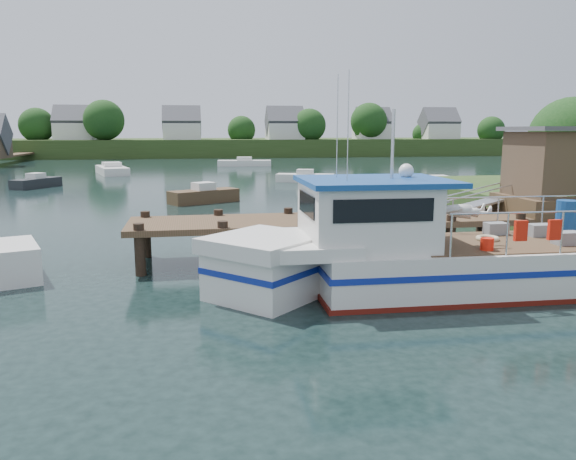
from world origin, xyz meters
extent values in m
plane|color=black|center=(0.00, 0.00, 0.00)|extent=(160.00, 160.00, 0.00)
cylinder|color=#332114|center=(14.00, 6.00, 1.52)|extent=(0.50, 0.50, 3.05)
sphere|color=#1B3F16|center=(14.00, 6.00, 3.96)|extent=(3.90, 3.90, 3.90)
cube|color=#2E451C|center=(0.00, 84.00, 1.40)|extent=(140.00, 24.00, 3.00)
cylinder|color=#332114|center=(-28.00, 79.00, 2.10)|extent=(0.60, 0.60, 4.20)
sphere|color=#1B3F16|center=(-28.00, 79.00, 5.21)|extent=(5.54, 5.54, 5.54)
cylinder|color=#332114|center=(-17.00, 75.00, 2.40)|extent=(0.60, 0.60, 4.80)
sphere|color=#1B3F16|center=(-17.00, 75.00, 5.95)|extent=(6.34, 6.34, 6.34)
cylinder|color=#332114|center=(-6.00, 77.00, 1.50)|extent=(0.60, 0.60, 3.00)
sphere|color=#1B3F16|center=(-6.00, 77.00, 3.72)|extent=(3.96, 3.96, 3.96)
cylinder|color=#332114|center=(5.00, 79.00, 1.80)|extent=(0.60, 0.60, 3.60)
sphere|color=#1B3F16|center=(5.00, 79.00, 4.46)|extent=(4.75, 4.75, 4.75)
cylinder|color=#332114|center=(16.00, 75.00, 2.10)|extent=(0.60, 0.60, 4.20)
sphere|color=#1B3F16|center=(16.00, 75.00, 5.21)|extent=(5.54, 5.54, 5.54)
cylinder|color=#332114|center=(27.00, 77.00, 2.40)|extent=(0.60, 0.60, 4.80)
sphere|color=#1B3F16|center=(27.00, 77.00, 5.95)|extent=(6.34, 6.34, 6.34)
cylinder|color=#332114|center=(38.00, 79.00, 1.50)|extent=(0.60, 0.60, 3.00)
sphere|color=#1B3F16|center=(38.00, 79.00, 3.72)|extent=(3.96, 3.96, 3.96)
cylinder|color=#332114|center=(49.00, 75.00, 1.80)|extent=(0.60, 0.60, 3.60)
sphere|color=#1B3F16|center=(49.00, 75.00, 4.46)|extent=(4.75, 4.75, 4.75)
cube|color=silver|center=(-22.00, 78.00, 4.00)|extent=(6.00, 5.00, 3.00)
cube|color=#47474C|center=(-22.00, 78.00, 5.90)|extent=(6.20, 5.09, 5.09)
cube|color=silver|center=(-5.00, 77.00, 4.00)|extent=(6.00, 5.00, 3.00)
cube|color=#47474C|center=(-5.00, 77.00, 5.90)|extent=(6.20, 5.09, 5.09)
cube|color=silver|center=(12.00, 76.00, 4.00)|extent=(6.00, 5.00, 3.00)
cube|color=#47474C|center=(12.00, 76.00, 5.90)|extent=(6.20, 5.09, 5.09)
cube|color=silver|center=(28.00, 78.00, 4.00)|extent=(6.00, 5.00, 3.00)
cube|color=#47474C|center=(28.00, 78.00, 5.90)|extent=(6.20, 5.09, 5.09)
cube|color=silver|center=(40.00, 77.00, 4.00)|extent=(6.00, 5.00, 3.00)
cube|color=#47474C|center=(40.00, 77.00, 5.90)|extent=(6.20, 5.09, 5.09)
cube|color=#4C3624|center=(-28.00, 64.00, 1.00)|extent=(2.20, 20.00, 0.25)
cube|color=#4C3624|center=(2.00, 0.00, 1.30)|extent=(16.00, 3.00, 0.20)
cylinder|color=black|center=(-5.50, -1.30, 0.65)|extent=(0.32, 0.32, 1.90)
cylinder|color=black|center=(-5.50, 1.30, 0.65)|extent=(0.32, 0.32, 1.90)
cylinder|color=black|center=(-3.00, -1.30, 0.65)|extent=(0.32, 0.32, 1.90)
cylinder|color=black|center=(-3.00, 1.30, 0.65)|extent=(0.32, 0.32, 1.90)
cylinder|color=black|center=(-0.50, -1.30, 0.65)|extent=(0.32, 0.32, 1.90)
cylinder|color=black|center=(-0.50, 1.30, 0.65)|extent=(0.32, 0.32, 1.90)
cylinder|color=black|center=(2.00, -1.30, 0.65)|extent=(0.32, 0.32, 1.90)
cylinder|color=black|center=(2.00, 1.30, 0.65)|extent=(0.32, 0.32, 1.90)
cylinder|color=black|center=(4.50, -1.30, 0.65)|extent=(0.32, 0.32, 1.90)
cylinder|color=black|center=(4.50, 1.30, 0.65)|extent=(0.32, 0.32, 1.90)
cylinder|color=black|center=(7.00, -1.30, 0.65)|extent=(0.32, 0.32, 1.90)
cylinder|color=black|center=(7.00, 1.30, 0.65)|extent=(0.32, 0.32, 1.90)
cylinder|color=black|center=(9.50, 1.30, 0.65)|extent=(0.32, 0.32, 1.90)
cube|color=#4C3624|center=(9.00, 0.00, 1.70)|extent=(3.20, 3.00, 0.60)
cube|color=#4B3A2A|center=(9.00, 0.00, 3.10)|extent=(2.60, 2.60, 2.40)
cube|color=#47474C|center=(9.00, 0.00, 4.40)|extent=(3.00, 3.00, 0.15)
cube|color=#A5A8AD|center=(6.70, 0.90, 1.65)|extent=(3.34, 0.90, 0.79)
cylinder|color=silver|center=(6.70, 0.50, 2.15)|extent=(3.34, 0.05, 0.76)
cylinder|color=silver|center=(6.70, 1.30, 2.15)|extent=(3.34, 0.05, 0.76)
cube|color=slate|center=(1.00, -1.00, 1.56)|extent=(0.60, 0.40, 0.30)
cube|color=slate|center=(2.00, -0.80, 1.56)|extent=(0.60, 0.40, 0.30)
cylinder|color=red|center=(3.00, -1.10, 1.55)|extent=(0.30, 0.30, 0.28)
cylinder|color=navy|center=(0.20, 0.90, 1.84)|extent=(0.56, 0.56, 0.85)
cube|color=silver|center=(3.51, -4.38, 0.64)|extent=(8.49, 3.56, 1.29)
cube|color=silver|center=(-2.10, -4.25, 0.64)|extent=(3.37, 3.37, 1.29)
cube|color=silver|center=(-2.10, -4.25, 1.46)|extent=(3.69, 3.68, 0.39)
cube|color=silver|center=(-0.98, -4.28, 1.42)|extent=(2.32, 3.25, 0.34)
cube|color=navy|center=(3.51, -4.38, 0.81)|extent=(8.60, 3.61, 0.16)
cube|color=navy|center=(-2.10, -4.25, 0.81)|extent=(3.43, 3.43, 0.16)
cube|color=#5E140D|center=(3.51, -4.38, 0.06)|extent=(8.60, 3.58, 0.16)
cube|color=#4C3624|center=(4.85, -4.41, 1.30)|extent=(6.12, 3.17, 0.04)
cube|color=silver|center=(0.59, -4.31, 2.13)|extent=(3.21, 2.99, 1.68)
cube|color=black|center=(0.56, -5.78, 2.47)|extent=(2.47, 0.10, 0.56)
cube|color=black|center=(0.62, -2.84, 2.47)|extent=(2.47, 0.10, 0.56)
cube|color=black|center=(-0.99, -4.28, 2.47)|extent=(0.09, 2.02, 0.56)
cube|color=navy|center=(0.81, -4.32, 3.03)|extent=(3.89, 3.34, 0.13)
cylinder|color=silver|center=(1.26, -4.33, 3.98)|extent=(0.09, 0.09, 1.79)
cylinder|color=silver|center=(-0.10, -4.86, 4.43)|extent=(0.03, 0.03, 2.69)
cylinder|color=silver|center=(-0.07, -3.74, 4.43)|extent=(0.03, 0.03, 2.69)
sphere|color=silver|center=(1.83, -3.89, 3.25)|extent=(0.41, 0.41, 0.40)
cylinder|color=silver|center=(4.98, -5.96, 2.36)|extent=(5.61, 0.18, 0.05)
cylinder|color=silver|center=(5.05, -2.87, 2.36)|extent=(5.61, 0.18, 0.05)
cylinder|color=silver|center=(2.24, -5.90, 1.82)|extent=(0.05, 0.05, 1.07)
cylinder|color=silver|center=(2.31, -2.80, 1.82)|extent=(0.05, 0.05, 1.07)
cylinder|color=silver|center=(3.69, -5.93, 1.82)|extent=(0.05, 0.05, 1.07)
cylinder|color=silver|center=(3.77, -2.84, 1.82)|extent=(0.05, 0.05, 1.07)
cylinder|color=silver|center=(5.15, -5.97, 1.82)|extent=(0.05, 0.05, 1.07)
cylinder|color=silver|center=(5.22, -2.87, 1.82)|extent=(0.05, 0.05, 1.07)
cylinder|color=silver|center=(6.68, -2.90, 1.82)|extent=(0.05, 0.05, 1.07)
cube|color=slate|center=(5.96, -5.11, 1.49)|extent=(0.68, 0.46, 0.36)
cube|color=slate|center=(5.99, -3.88, 1.49)|extent=(0.68, 0.46, 0.36)
cube|color=slate|center=(4.87, -3.40, 1.49)|extent=(0.63, 0.44, 0.36)
cylinder|color=navy|center=(7.12, -3.45, 1.79)|extent=(0.64, 0.64, 0.99)
cylinder|color=red|center=(3.48, -5.39, 1.47)|extent=(0.34, 0.34, 0.34)
torus|color=#BFB28C|center=(4.18, -4.17, 1.37)|extent=(0.64, 0.64, 0.13)
cube|color=red|center=(4.03, -5.96, 1.91)|extent=(0.32, 0.12, 0.50)
cube|color=red|center=(4.93, -5.98, 1.91)|extent=(0.32, 0.12, 0.50)
imported|color=silver|center=(2.82, -4.70, 2.28)|extent=(0.49, 0.73, 1.97)
cube|color=#4C3624|center=(-3.14, 16.03, 0.39)|extent=(4.44, 3.31, 0.79)
cube|color=silver|center=(-3.14, 16.03, 0.99)|extent=(1.54, 1.47, 0.50)
cube|color=silver|center=(2.79, 51.67, 0.35)|extent=(6.78, 2.98, 0.71)
cube|color=silver|center=(2.79, 51.67, 0.89)|extent=(2.01, 1.78, 0.45)
cube|color=silver|center=(5.77, 28.74, 0.34)|extent=(5.14, 3.16, 0.68)
cube|color=silver|center=(5.77, 28.74, 0.86)|extent=(1.67, 1.55, 0.44)
cube|color=silver|center=(14.36, 21.48, 0.32)|extent=(6.41, 2.49, 0.63)
cube|color=silver|center=(14.36, 21.48, 0.79)|extent=(1.85, 1.61, 0.41)
cube|color=silver|center=(-11.69, 40.75, 0.38)|extent=(4.20, 7.47, 0.76)
cube|color=silver|center=(-11.69, 40.75, 0.96)|extent=(2.17, 2.36, 0.49)
cube|color=black|center=(-15.62, 27.50, 0.36)|extent=(3.21, 4.25, 0.72)
cube|color=silver|center=(-15.62, 27.50, 0.90)|extent=(1.42, 1.48, 0.46)
camera|label=1|loc=(-3.94, -18.33, 4.33)|focal=35.00mm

